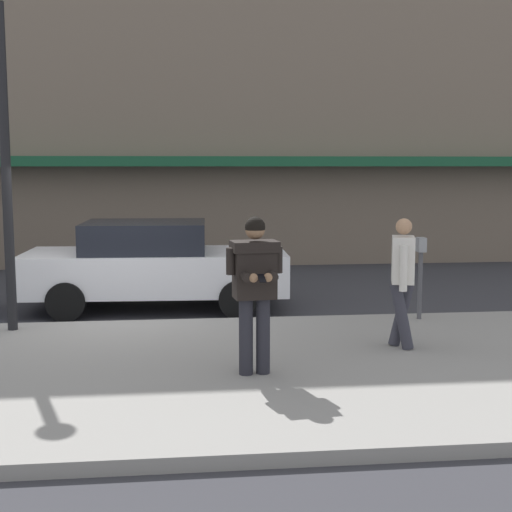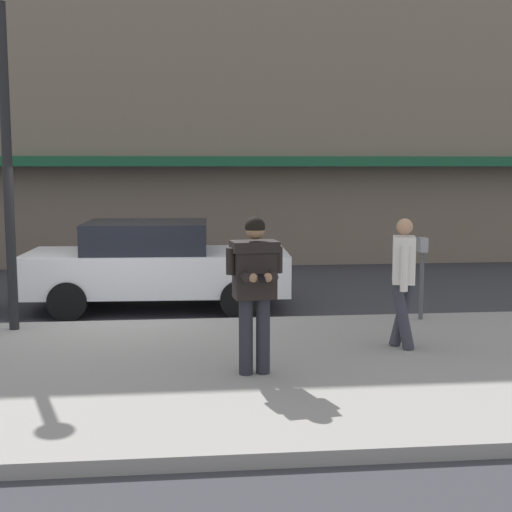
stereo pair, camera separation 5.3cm
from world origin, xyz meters
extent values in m
plane|color=#333338|center=(0.00, 0.00, 0.00)|extent=(80.00, 80.00, 0.00)
cube|color=gray|center=(1.00, -2.85, 0.07)|extent=(32.00, 5.30, 0.14)
cube|color=silver|center=(1.00, 0.05, 0.00)|extent=(28.00, 0.12, 0.01)
cube|color=#756656|center=(1.00, 8.50, 5.97)|extent=(28.00, 4.00, 11.93)
cube|color=#195133|center=(1.00, 6.15, 2.60)|extent=(26.60, 0.70, 0.24)
cube|color=silver|center=(0.66, 1.30, 0.67)|extent=(4.57, 2.01, 0.70)
cube|color=black|center=(0.48, 1.31, 1.28)|extent=(2.14, 1.73, 0.52)
cylinder|color=black|center=(2.09, 2.10, 0.32)|extent=(0.65, 0.25, 0.64)
cylinder|color=black|center=(2.02, 0.39, 0.32)|extent=(0.65, 0.25, 0.64)
cylinder|color=black|center=(-0.70, 2.22, 0.32)|extent=(0.65, 0.25, 0.64)
cylinder|color=black|center=(-0.77, 0.51, 0.32)|extent=(0.65, 0.25, 0.64)
cylinder|color=#23232B|center=(1.99, -3.21, 0.58)|extent=(0.16, 0.16, 0.88)
cylinder|color=#23232B|center=(1.80, -3.24, 0.58)|extent=(0.16, 0.16, 0.88)
cube|color=black|center=(1.90, -3.23, 1.34)|extent=(0.49, 0.35, 0.64)
cube|color=black|center=(1.90, -3.23, 1.61)|extent=(0.56, 0.40, 0.12)
cylinder|color=black|center=(2.16, -3.19, 1.45)|extent=(0.11, 0.11, 0.30)
cylinder|color=black|center=(2.06, -3.37, 1.30)|extent=(0.14, 0.31, 0.10)
sphere|color=#8C6647|center=(2.01, -3.52, 1.30)|extent=(0.10, 0.10, 0.10)
cylinder|color=black|center=(1.63, -3.26, 1.45)|extent=(0.11, 0.11, 0.30)
cylinder|color=black|center=(1.77, -3.40, 1.30)|extent=(0.14, 0.31, 0.10)
sphere|color=#8C6647|center=(1.85, -3.53, 1.30)|extent=(0.10, 0.10, 0.10)
cube|color=black|center=(1.94, -3.56, 1.30)|extent=(0.09, 0.15, 0.07)
sphere|color=#8C6647|center=(1.90, -3.26, 1.80)|extent=(0.22, 0.22, 0.22)
sphere|color=black|center=(1.90, -3.26, 1.83)|extent=(0.23, 0.23, 0.23)
cylinder|color=#33333D|center=(3.91, -2.34, 0.57)|extent=(0.35, 0.23, 0.87)
cylinder|color=#33333D|center=(3.96, -2.17, 0.57)|extent=(0.35, 0.23, 0.87)
cube|color=silver|center=(3.93, -2.26, 1.30)|extent=(0.38, 0.48, 0.60)
cylinder|color=silver|center=(3.87, -2.50, 1.22)|extent=(0.10, 0.10, 0.58)
cylinder|color=silver|center=(4.00, -2.01, 1.22)|extent=(0.10, 0.10, 0.58)
sphere|color=tan|center=(3.93, -2.26, 1.73)|extent=(0.21, 0.21, 0.21)
cylinder|color=black|center=(-1.36, -0.65, 2.44)|extent=(0.14, 0.14, 4.60)
cylinder|color=#4C4C51|center=(4.76, -0.60, 0.67)|extent=(0.07, 0.07, 1.05)
cube|color=gray|center=(4.76, -0.60, 1.30)|extent=(0.12, 0.18, 0.22)
camera|label=1|loc=(1.03, -11.10, 2.52)|focal=50.00mm
camera|label=2|loc=(1.08, -11.11, 2.52)|focal=50.00mm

